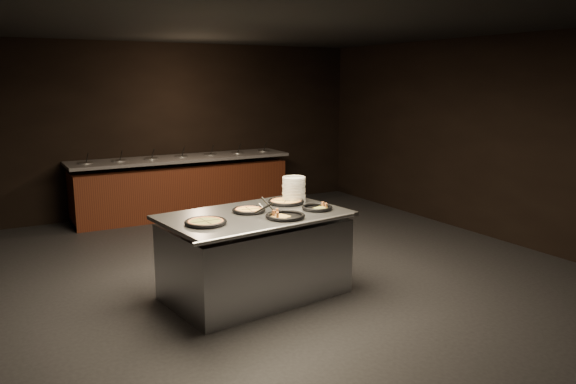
# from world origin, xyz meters

# --- Properties ---
(room) EXTENTS (7.02, 8.02, 2.92)m
(room) POSITION_xyz_m (0.00, 0.00, 1.45)
(room) COLOR black
(room) RESTS_ON ground
(salad_bar) EXTENTS (3.70, 0.83, 1.18)m
(salad_bar) POSITION_xyz_m (0.00, 3.56, 0.44)
(salad_bar) COLOR #4D2212
(salad_bar) RESTS_ON ground
(serving_counter) EXTENTS (2.01, 1.43, 0.90)m
(serving_counter) POSITION_xyz_m (-0.53, -0.34, 0.43)
(serving_counter) COLOR silver
(serving_counter) RESTS_ON ground
(plate_stack) EXTENTS (0.27, 0.27, 0.28)m
(plate_stack) POSITION_xyz_m (0.14, -0.01, 1.04)
(plate_stack) COLOR white
(plate_stack) RESTS_ON serving_counter
(pan_veggie_whole) EXTENTS (0.41, 0.41, 0.04)m
(pan_veggie_whole) POSITION_xyz_m (-1.14, -0.50, 0.92)
(pan_veggie_whole) COLOR black
(pan_veggie_whole) RESTS_ON serving_counter
(pan_cheese_whole) EXTENTS (0.35, 0.35, 0.04)m
(pan_cheese_whole) POSITION_xyz_m (-0.55, -0.24, 0.92)
(pan_cheese_whole) COLOR black
(pan_cheese_whole) RESTS_ON serving_counter
(pan_cheese_slices_a) EXTENTS (0.41, 0.41, 0.04)m
(pan_cheese_slices_a) POSITION_xyz_m (0.00, -0.06, 0.92)
(pan_cheese_slices_a) COLOR black
(pan_cheese_slices_a) RESTS_ON serving_counter
(pan_cheese_slices_b) EXTENTS (0.40, 0.40, 0.04)m
(pan_cheese_slices_b) POSITION_xyz_m (-0.33, -0.65, 0.92)
(pan_cheese_slices_b) COLOR black
(pan_cheese_slices_b) RESTS_ON serving_counter
(pan_veggie_slices) EXTENTS (0.33, 0.33, 0.04)m
(pan_veggie_slices) POSITION_xyz_m (0.15, -0.50, 0.92)
(pan_veggie_slices) COLOR black
(pan_veggie_slices) RESTS_ON serving_counter
(server_left) EXTENTS (0.16, 0.30, 0.15)m
(server_left) POSITION_xyz_m (-0.41, -0.33, 0.97)
(server_left) COLOR silver
(server_left) RESTS_ON serving_counter
(server_right) EXTENTS (0.28, 0.21, 0.15)m
(server_right) POSITION_xyz_m (-0.48, -0.56, 0.97)
(server_right) COLOR silver
(server_right) RESTS_ON serving_counter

